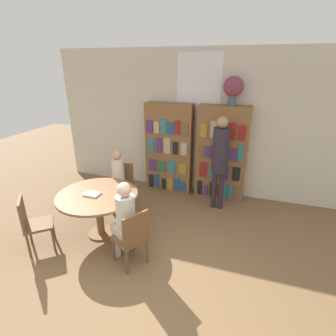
% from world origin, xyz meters
% --- Properties ---
extents(ground_plane, '(16.00, 16.00, 0.00)m').
position_xyz_m(ground_plane, '(0.00, 0.00, 0.00)').
color(ground_plane, brown).
extents(wall_back, '(6.40, 0.07, 3.00)m').
position_xyz_m(wall_back, '(0.00, 3.26, 1.51)').
color(wall_back, beige).
rests_on(wall_back, ground_plane).
extents(bookshelf_left, '(1.01, 0.34, 1.95)m').
position_xyz_m(bookshelf_left, '(-0.56, 3.06, 0.97)').
color(bookshelf_left, brown).
rests_on(bookshelf_left, ground_plane).
extents(bookshelf_right, '(1.01, 0.34, 1.95)m').
position_xyz_m(bookshelf_right, '(0.57, 3.06, 0.97)').
color(bookshelf_right, brown).
rests_on(bookshelf_right, ground_plane).
extents(flower_vase, '(0.37, 0.37, 0.53)m').
position_xyz_m(flower_vase, '(0.68, 3.07, 2.27)').
color(flower_vase, '#475166').
rests_on(flower_vase, bookshelf_right).
extents(reading_table, '(1.29, 1.29, 0.75)m').
position_xyz_m(reading_table, '(-1.12, 1.06, 0.64)').
color(reading_table, brown).
rests_on(reading_table, ground_plane).
extents(chair_near_camera, '(0.56, 0.56, 0.88)m').
position_xyz_m(chair_near_camera, '(-1.86, 0.41, 0.49)').
color(chair_near_camera, brown).
rests_on(chair_near_camera, ground_plane).
extents(chair_left_side, '(0.43, 0.43, 0.88)m').
position_xyz_m(chair_left_side, '(-1.21, 2.04, 0.49)').
color(chair_left_side, brown).
rests_on(chair_left_side, ground_plane).
extents(chair_far_side, '(0.55, 0.55, 0.88)m').
position_xyz_m(chair_far_side, '(-0.28, 0.56, 0.49)').
color(chair_far_side, brown).
rests_on(chair_far_side, ground_plane).
extents(seated_reader_left, '(0.26, 0.36, 1.23)m').
position_xyz_m(seated_reader_left, '(-1.19, 1.85, 0.68)').
color(seated_reader_left, beige).
rests_on(seated_reader_left, ground_plane).
extents(seated_reader_right, '(0.41, 0.39, 1.25)m').
position_xyz_m(seated_reader_right, '(-0.43, 0.65, 0.71)').
color(seated_reader_right, beige).
rests_on(seated_reader_right, ground_plane).
extents(librarian_standing, '(0.30, 0.57, 1.83)m').
position_xyz_m(librarian_standing, '(0.60, 2.56, 1.12)').
color(librarian_standing, '#28232D').
rests_on(librarian_standing, ground_plane).
extents(open_book_on_table, '(0.24, 0.18, 0.03)m').
position_xyz_m(open_book_on_table, '(-1.18, 1.01, 0.77)').
color(open_book_on_table, silver).
rests_on(open_book_on_table, reading_table).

